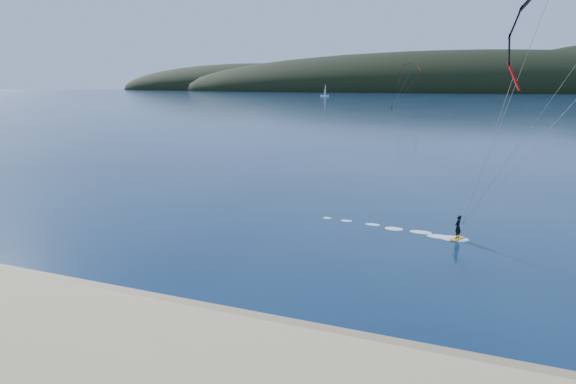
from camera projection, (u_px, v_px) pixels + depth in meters
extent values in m
plane|color=#071938|center=(112.00, 359.00, 19.65)|extent=(1800.00, 1800.00, 0.00)
cube|color=olive|center=(178.00, 311.00, 23.71)|extent=(220.00, 2.50, 0.10)
ellipsoid|color=black|center=(447.00, 92.00, 689.54)|extent=(840.00, 280.00, 110.00)
ellipsoid|color=black|center=(251.00, 90.00, 865.79)|extent=(520.00, 220.00, 90.00)
cube|color=orange|center=(457.00, 239.00, 34.77)|extent=(0.94, 1.40, 0.08)
imported|color=black|center=(458.00, 227.00, 34.59)|extent=(0.61, 0.71, 1.65)
cylinder|color=gray|center=(517.00, 147.00, 29.92)|extent=(0.02, 0.02, 13.48)
cube|color=orange|center=(392.00, 109.00, 212.70)|extent=(0.92, 1.43, 0.08)
imported|color=black|center=(392.00, 107.00, 212.51)|extent=(0.90, 1.00, 1.68)
cylinder|color=gray|center=(401.00, 90.00, 207.56)|extent=(0.02, 0.02, 16.01)
cube|color=white|center=(325.00, 96.00, 432.91)|extent=(7.44, 2.67, 1.29)
cylinder|color=white|center=(325.00, 90.00, 431.84)|extent=(0.18, 0.18, 10.11)
cube|color=white|center=(325.00, 90.00, 432.99)|extent=(0.15, 2.39, 7.35)
cube|color=white|center=(324.00, 92.00, 430.89)|extent=(0.13, 1.84, 4.59)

